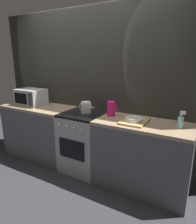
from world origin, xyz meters
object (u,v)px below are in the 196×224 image
at_px(microwave, 31,97).
at_px(pitcher, 111,109).
at_px(stove_unit, 84,142).
at_px(spray_bottle, 181,121).
at_px(dish_pile, 134,120).
at_px(kettle, 86,107).

relative_size(microwave, pitcher, 2.30).
bearing_deg(stove_unit, microwave, 179.74).
bearing_deg(spray_bottle, dish_pile, -174.69).
relative_size(microwave, dish_pile, 1.15).
relative_size(pitcher, spray_bottle, 0.99).
height_order(kettle, dish_pile, kettle).
distance_m(stove_unit, pitcher, 0.69).
bearing_deg(dish_pile, microwave, 178.82).
bearing_deg(stove_unit, pitcher, 11.55).
bearing_deg(microwave, pitcher, 3.08).
distance_m(stove_unit, dish_pile, 0.92).
xyz_separation_m(pitcher, dish_pile, (0.38, -0.12, -0.08)).
bearing_deg(dish_pile, pitcher, 162.88).
bearing_deg(pitcher, kettle, -173.33).
height_order(kettle, spray_bottle, spray_bottle).
bearing_deg(microwave, kettle, 1.81).
xyz_separation_m(microwave, spray_bottle, (2.38, 0.01, -0.06)).
xyz_separation_m(stove_unit, spray_bottle, (1.32, 0.02, 0.53)).
distance_m(microwave, pitcher, 1.47).
bearing_deg(dish_pile, stove_unit, 177.59).
bearing_deg(stove_unit, dish_pile, -2.41).
relative_size(kettle, pitcher, 1.42).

